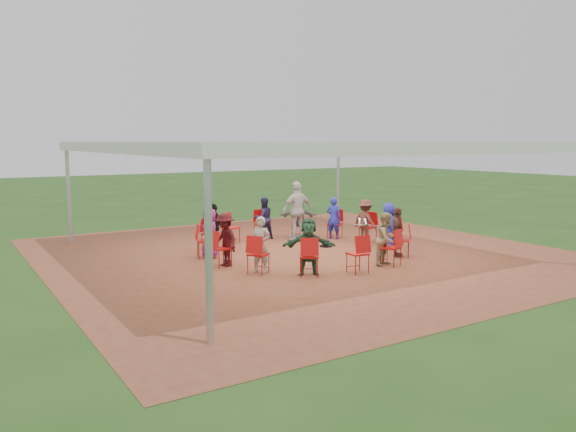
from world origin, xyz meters
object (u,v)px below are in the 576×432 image
chair_6 (205,241)px  laptop (362,223)px  chair_3 (262,224)px  chair_4 (231,228)px  person_seated_8 (309,246)px  cable_coil (326,246)px  person_seated_1 (334,218)px  person_seated_9 (386,239)px  chair_11 (391,248)px  chair_13 (392,233)px  chair_5 (210,234)px  chair_10 (358,254)px  person_seated_4 (214,227)px  person_seated_10 (397,232)px  standing_person (297,211)px  person_seated_6 (225,240)px  chair_1 (335,224)px  chair_9 (309,256)px  person_seated_0 (365,221)px  chair_8 (258,254)px  chair_0 (368,227)px  chair_7 (221,249)px  person_seated_7 (261,245)px  person_seated_11 (388,226)px  person_seated_5 (210,233)px  chair_12 (402,240)px  person_seated_3 (264,218)px  chair_2 (298,223)px

chair_6 → laptop: chair_6 is taller
chair_3 → chair_4: size_ratio=1.00×
person_seated_8 → cable_coil: (2.36, 2.55, -0.63)m
person_seated_1 → person_seated_8: same height
person_seated_9 → cable_coil: person_seated_9 is taller
chair_11 → person_seated_1: size_ratio=0.69×
chair_13 → person_seated_1: bearing=28.5°
chair_11 → person_seated_1: person_seated_1 is taller
chair_5 → chair_10: bearing=64.3°
person_seated_4 → person_seated_10: (3.64, -3.46, 0.00)m
chair_5 → person_seated_10: 5.15m
chair_13 → standing_person: standing_person is taller
person_seated_6 → chair_10: bearing=36.9°
chair_1 → chair_5: bearing=51.4°
chair_4 → chair_9: size_ratio=1.00×
person_seated_0 → person_seated_8: 4.52m
chair_8 → chair_10: size_ratio=1.00×
laptop → chair_6: bearing=76.4°
chair_0 → chair_11: bearing=141.4°
chair_0 → chair_11: size_ratio=1.00×
chair_7 → person_seated_4: person_seated_4 is taller
person_seated_7 → person_seated_11: (4.48, 0.62, 0.00)m
person_seated_4 → chair_4: bearing=173.0°
chair_8 → person_seated_9: 3.21m
chair_1 → person_seated_5: bearing=64.9°
chair_8 → person_seated_7: size_ratio=0.69×
chair_10 → standing_person: bearing=79.1°
chair_10 → cable_coil: 3.31m
chair_0 → chair_10: (-2.83, -2.98, 0.00)m
chair_8 → laptop: bearing=77.9°
chair_6 → person_seated_10: 5.02m
person_seated_9 → chair_12: bearing=7.0°
chair_10 → chair_12: same height
chair_10 → person_seated_9: (1.12, 0.27, 0.21)m
chair_8 → person_seated_11: person_seated_11 is taller
chair_7 → person_seated_8: 2.24m
chair_9 → cable_coil: (2.42, 2.65, -0.43)m
person_seated_4 → person_seated_8: bearing=51.4°
chair_6 → person_seated_6: size_ratio=0.69×
chair_5 → standing_person: standing_person is taller
chair_7 → chair_8: bearing=12.9°
person_seated_0 → person_seated_3: size_ratio=1.00×
chair_9 → person_seated_6: bearing=151.5°
person_seated_6 → person_seated_10: same height
chair_2 → person_seated_4: 3.21m
chair_11 → person_seated_0: person_seated_0 is taller
person_seated_5 → person_seated_6: (-0.10, -1.11, 0.00)m
chair_2 → person_seated_4: size_ratio=0.69×
chair_11 → person_seated_7: bearing=139.8°
person_seated_1 → chair_2: bearing=7.0°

